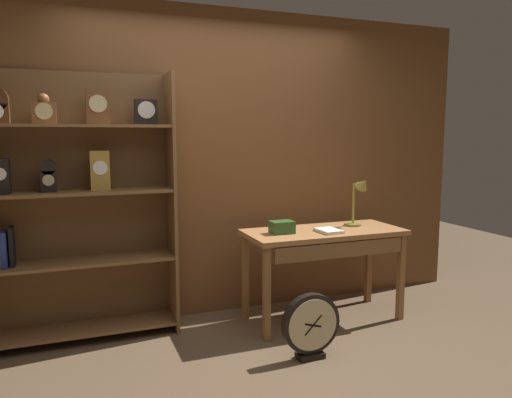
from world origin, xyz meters
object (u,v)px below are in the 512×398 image
at_px(bookshelf, 71,204).
at_px(desk_lamp, 360,196).
at_px(toolbox_small, 282,227).
at_px(open_repair_manual, 329,231).
at_px(workbench, 325,242).
at_px(round_clock_large, 311,326).

bearing_deg(bookshelf, desk_lamp, -6.91).
bearing_deg(toolbox_small, desk_lamp, 4.18).
relative_size(desk_lamp, toolbox_small, 2.36).
bearing_deg(open_repair_manual, workbench, 77.38).
relative_size(bookshelf, round_clock_large, 4.33).
relative_size(workbench, desk_lamp, 3.02).
bearing_deg(workbench, toolbox_small, 176.89).
height_order(toolbox_small, round_clock_large, toolbox_small).
xyz_separation_m(bookshelf, workbench, (1.95, -0.36, -0.37)).
xyz_separation_m(workbench, open_repair_manual, (-0.01, -0.08, 0.11)).
bearing_deg(desk_lamp, bookshelf, 173.09).
relative_size(bookshelf, desk_lamp, 4.63).
relative_size(desk_lamp, round_clock_large, 0.94).
bearing_deg(open_repair_manual, bookshelf, 164.30).
distance_m(desk_lamp, toolbox_small, 0.78).
bearing_deg(open_repair_manual, desk_lamp, 18.82).
bearing_deg(toolbox_small, workbench, -3.11).
relative_size(open_repair_manual, round_clock_large, 0.47).
relative_size(workbench, toolbox_small, 7.13).
xyz_separation_m(bookshelf, open_repair_manual, (1.94, -0.43, -0.26)).
relative_size(bookshelf, workbench, 1.53).
height_order(bookshelf, round_clock_large, bookshelf).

